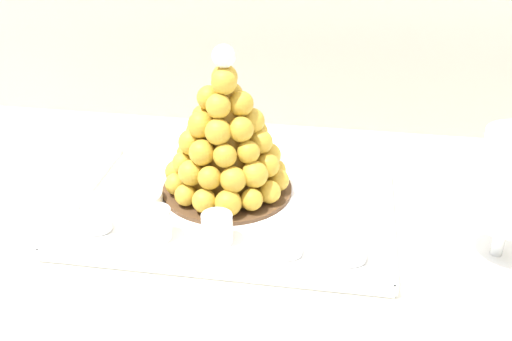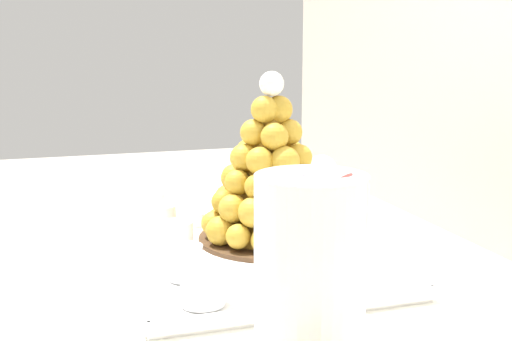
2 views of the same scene
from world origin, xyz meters
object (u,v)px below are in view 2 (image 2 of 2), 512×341
(dessert_cup_centre, at_px, (177,239))
(dessert_cup_mid_right, at_px, (185,263))
(dessert_cup_left, at_px, (157,207))
(macaron_goblet, at_px, (310,259))
(creme_brulee_ramekin, at_px, (206,214))
(serving_tray, at_px, (237,249))
(dessert_cup_mid_left, at_px, (163,222))
(dessert_cup_right, at_px, (203,286))
(wine_glass, at_px, (321,176))
(croquembouche, at_px, (271,178))

(dessert_cup_centre, bearing_deg, dessert_cup_mid_right, -5.16)
(dessert_cup_left, bearing_deg, dessert_cup_centre, -1.14)
(dessert_cup_centre, bearing_deg, dessert_cup_left, 178.86)
(dessert_cup_centre, distance_m, dessert_cup_mid_right, 0.12)
(macaron_goblet, bearing_deg, dessert_cup_centre, -174.80)
(dessert_cup_mid_right, relative_size, creme_brulee_ramekin, 0.54)
(serving_tray, xyz_separation_m, macaron_goblet, (0.47, -0.06, 0.14))
(dessert_cup_mid_left, relative_size, dessert_cup_right, 0.93)
(dessert_cup_right, bearing_deg, wine_glass, 135.31)
(serving_tray, distance_m, croquembouche, 0.14)
(dessert_cup_mid_left, relative_size, creme_brulee_ramekin, 0.58)
(macaron_goblet, relative_size, wine_glass, 1.63)
(creme_brulee_ramekin, bearing_deg, wine_glass, 64.10)
(creme_brulee_ramekin, xyz_separation_m, wine_glass, (0.10, 0.20, 0.08))
(croquembouche, bearing_deg, dessert_cup_left, -140.12)
(croquembouche, xyz_separation_m, dessert_cup_right, (0.24, -0.18, -0.09))
(serving_tray, bearing_deg, dessert_cup_mid_right, -44.23)
(dessert_cup_mid_left, xyz_separation_m, dessert_cup_right, (0.33, -0.00, -0.00))
(dessert_cup_centre, bearing_deg, dessert_cup_right, -2.32)
(dessert_cup_left, xyz_separation_m, dessert_cup_centre, (0.22, -0.00, -0.00))
(dessert_cup_right, distance_m, wine_glass, 0.44)
(croquembouche, height_order, dessert_cup_centre, croquembouche)
(dessert_cup_right, xyz_separation_m, macaron_goblet, (0.25, 0.05, 0.11))
(dessert_cup_mid_left, distance_m, creme_brulee_ramekin, 0.12)
(dessert_cup_left, distance_m, dessert_cup_mid_left, 0.11)
(dessert_cup_left, bearing_deg, creme_brulee_ramekin, 64.34)
(serving_tray, relative_size, wine_glass, 4.10)
(serving_tray, distance_m, dessert_cup_right, 0.25)
(dessert_cup_mid_left, distance_m, dessert_cup_mid_right, 0.23)
(dessert_cup_mid_left, relative_size, wine_glass, 0.39)
(serving_tray, relative_size, dessert_cup_right, 9.78)
(dessert_cup_left, xyz_separation_m, dessert_cup_right, (0.44, -0.01, -0.00))
(serving_tray, distance_m, creme_brulee_ramekin, 0.18)
(dessert_cup_right, bearing_deg, macaron_goblet, 11.96)
(dessert_cup_mid_left, distance_m, wine_glass, 0.31)
(dessert_cup_mid_right, height_order, wine_glass, wine_glass)
(dessert_cup_left, height_order, dessert_cup_right, same)
(croquembouche, bearing_deg, dessert_cup_mid_right, -52.32)
(dessert_cup_left, height_order, wine_glass, wine_glass)
(dessert_cup_mid_right, height_order, macaron_goblet, macaron_goblet)
(serving_tray, relative_size, creme_brulee_ramekin, 6.03)
(dessert_cup_right, distance_m, creme_brulee_ramekin, 0.42)
(wine_glass, bearing_deg, creme_brulee_ramekin, -115.90)
(macaron_goblet, bearing_deg, dessert_cup_left, -176.80)
(croquembouche, distance_m, dessert_cup_centre, 0.19)
(serving_tray, bearing_deg, croquembouche, 109.25)
(dessert_cup_mid_left, bearing_deg, dessert_cup_left, 175.26)
(croquembouche, height_order, creme_brulee_ramekin, croquembouche)
(dessert_cup_mid_right, bearing_deg, serving_tray, 135.77)
(dessert_cup_centre, xyz_separation_m, dessert_cup_mid_right, (0.12, -0.01, -0.00))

